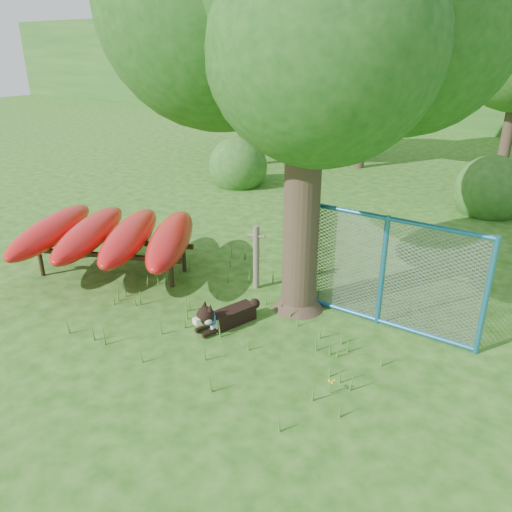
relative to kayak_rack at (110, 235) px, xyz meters
The scene contains 10 objects.
ground 3.13m from the kayak_rack, 16.72° to the right, with size 80.00×80.00×0.00m, color #205210.
wooden_post 2.79m from the kayak_rack, 22.77° to the left, with size 0.32×0.17×1.17m.
kayak_rack is the anchor object (origin of this frame).
husky_dog 3.03m from the kayak_rack, ahead, with size 0.53×1.14×0.52m.
fence_section 4.97m from the kayak_rack, 13.69° to the left, with size 3.01×0.12×2.94m.
wildflower_clump 5.15m from the kayak_rack, ahead, with size 0.10×0.09×0.21m.
bg_tree_a 10.49m from the kayak_rack, 111.53° to the left, with size 4.40×4.40×6.70m.
bg_tree_f 13.89m from the kayak_rack, 116.71° to the left, with size 3.60×3.60×5.55m.
shrub_left 7.00m from the kayak_rack, 107.59° to the left, with size 1.80×1.80×1.80m, color #275A1D.
shrub_mid 9.52m from the kayak_rack, 58.93° to the left, with size 1.80×1.80×1.80m, color #275A1D.
Camera 1 is at (4.36, -4.60, 3.99)m, focal length 35.00 mm.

